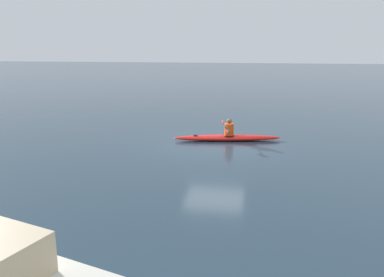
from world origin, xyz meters
name	(u,v)px	position (x,y,z in m)	size (l,w,h in m)	color
ground_plane	(215,144)	(0.00, 0.00, 0.00)	(160.00, 160.00, 0.00)	#233847
kayak	(227,138)	(-0.45, -0.67, 0.13)	(4.64, 1.44, 0.25)	red
kayaker	(229,128)	(-0.51, -0.67, 0.55)	(0.65, 2.45, 0.72)	#E04C14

